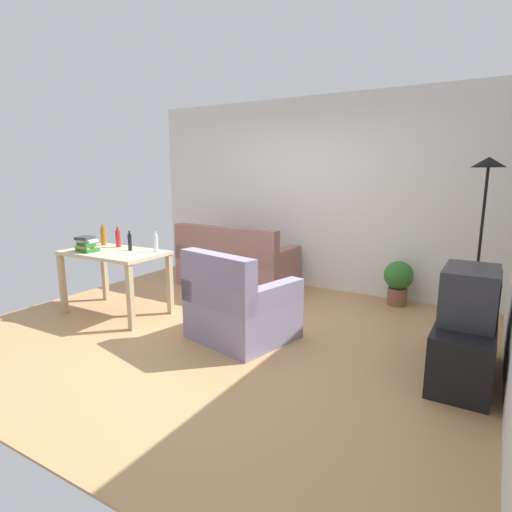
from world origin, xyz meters
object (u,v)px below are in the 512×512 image
(desk, at_px, (114,260))
(potted_plant, at_px, (398,280))
(bottle_clear, at_px, (156,243))
(book_stack, at_px, (86,245))
(couch, at_px, (235,266))
(bottle_amber, at_px, (103,236))
(tv_stand, at_px, (464,348))
(armchair, at_px, (239,309))
(torchiere_lamp, at_px, (485,198))
(tv, at_px, (470,295))
(bottle_dark, at_px, (130,242))
(bottle_red, at_px, (118,238))

(desk, relative_size, potted_plant, 2.13)
(potted_plant, xyz_separation_m, bottle_clear, (-2.36, -1.82, 0.53))
(book_stack, bearing_deg, couch, 67.28)
(bottle_clear, bearing_deg, desk, -153.87)
(desk, bearing_deg, bottle_clear, 25.19)
(potted_plant, distance_m, bottle_amber, 3.77)
(tv_stand, bearing_deg, armchair, 98.21)
(book_stack, bearing_deg, bottle_clear, 29.96)
(bottle_clear, bearing_deg, couch, 86.31)
(couch, xyz_separation_m, desk, (-0.55, -1.73, 0.34))
(torchiere_lamp, bearing_deg, bottle_clear, -159.94)
(couch, bearing_deg, tv_stand, 156.75)
(couch, bearing_deg, tv, 156.77)
(bottle_clear, bearing_deg, bottle_dark, -162.71)
(torchiere_lamp, height_order, armchair, torchiere_lamp)
(couch, height_order, torchiere_lamp, torchiere_lamp)
(tv, distance_m, potted_plant, 1.92)
(tv_stand, bearing_deg, desk, 95.78)
(potted_plant, bearing_deg, armchair, -120.12)
(bottle_amber, bearing_deg, bottle_dark, -9.86)
(tv, distance_m, bottle_amber, 4.16)
(tv, relative_size, desk, 0.50)
(book_stack, bearing_deg, desk, 36.41)
(bottle_red, bearing_deg, desk, -52.42)
(bottle_dark, distance_m, book_stack, 0.49)
(armchair, bearing_deg, book_stack, 20.42)
(bottle_dark, distance_m, bottle_clear, 0.34)
(armchair, bearing_deg, desk, 15.46)
(bottle_red, bearing_deg, bottle_dark, -16.81)
(potted_plant, bearing_deg, bottle_clear, -142.44)
(desk, height_order, bottle_amber, bottle_amber)
(tv_stand, height_order, bottle_clear, bottle_clear)
(tv_stand, bearing_deg, bottle_dark, 94.02)
(bottle_amber, bearing_deg, potted_plant, 29.11)
(tv, height_order, armchair, same)
(book_stack, bearing_deg, potted_plant, 35.94)
(torchiere_lamp, relative_size, bottle_dark, 7.73)
(desk, distance_m, bottle_dark, 0.28)
(tv, bearing_deg, armchair, 98.19)
(couch, distance_m, desk, 1.85)
(armchair, bearing_deg, bottle_amber, 8.81)
(desk, xyz_separation_m, bottle_red, (-0.17, 0.22, 0.22))
(tv, xyz_separation_m, desk, (-3.71, -0.38, -0.05))
(desk, xyz_separation_m, potted_plant, (2.82, 2.04, -0.32))
(tv, height_order, bottle_clear, bottle_clear)
(tv_stand, distance_m, armchair, 2.04)
(desk, bearing_deg, bottle_red, 126.64)
(tv_stand, xyz_separation_m, torchiere_lamp, (0.00, 1.03, 1.17))
(couch, xyz_separation_m, bottle_dark, (-0.42, -1.60, 0.55))
(torchiere_lamp, xyz_separation_m, book_stack, (-3.95, -1.59, -0.57))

